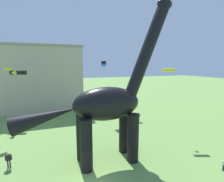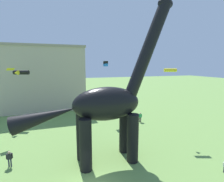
% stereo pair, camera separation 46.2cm
% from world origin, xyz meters
% --- Properties ---
extents(dinosaur_sculpture, '(16.35, 3.46, 17.09)m').
position_xyz_m(dinosaur_sculpture, '(2.24, 3.81, 6.18)').
color(dinosaur_sculpture, black).
rests_on(dinosaur_sculpture, ground_plane).
extents(person_far_spectator, '(0.65, 0.29, 1.75)m').
position_xyz_m(person_far_spectator, '(11.55, 13.83, 1.06)').
color(person_far_spectator, black).
rests_on(person_far_spectator, ground_plane).
extents(person_near_flyer, '(0.61, 0.27, 1.64)m').
position_xyz_m(person_near_flyer, '(-7.29, 5.67, 0.99)').
color(person_near_flyer, '#2D3347').
rests_on(person_near_flyer, ground_plane).
extents(kite_apex, '(0.73, 0.73, 0.97)m').
position_xyz_m(kite_apex, '(6.42, 18.03, 10.30)').
color(kite_apex, black).
extents(kite_far_left, '(2.75, 2.69, 0.78)m').
position_xyz_m(kite_far_left, '(-8.19, 20.84, 8.79)').
color(kite_far_left, black).
extents(kite_high_right, '(1.20, 1.07, 0.34)m').
position_xyz_m(kite_high_right, '(-8.50, 15.32, 9.48)').
color(kite_high_right, yellow).
extents(kite_near_high, '(1.74, 1.67, 0.49)m').
position_xyz_m(kite_near_high, '(12.59, 7.55, 9.38)').
color(kite_near_high, yellow).
extents(background_building_block, '(19.16, 13.62, 14.29)m').
position_xyz_m(background_building_block, '(-5.39, 32.20, 7.15)').
color(background_building_block, '#B7A893').
rests_on(background_building_block, ground_plane).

